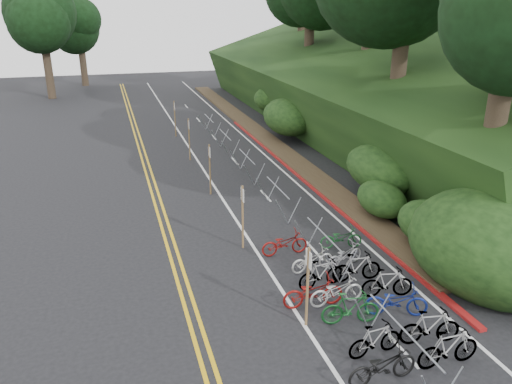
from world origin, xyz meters
TOP-DOWN VIEW (x-y plane):
  - ground at (0.00, 0.00)m, footprint 120.00×120.00m
  - road_markings at (0.63, 10.10)m, footprint 7.47×80.00m
  - red_curb at (5.70, 12.00)m, footprint 0.25×28.00m
  - embankment at (12.96, 19.04)m, footprint 14.30×48.14m
  - bike_rack_front at (2.72, -2.50)m, footprint 1.10×3.32m
  - bike_racks_rest at (3.00, 13.00)m, footprint 1.14×23.00m
  - signpost_near at (1.05, -0.24)m, footprint 0.08×0.40m
  - signposts_rest at (0.60, 14.00)m, footprint 0.08×18.40m
  - bike_front at (1.60, 0.59)m, footprint 0.79×1.93m
  - bike_valet at (3.00, 0.32)m, footprint 2.99×8.80m

SIDE VIEW (x-z plane):
  - ground at x=0.00m, z-range 0.00..0.00m
  - road_markings at x=0.63m, z-range 0.00..0.01m
  - red_curb at x=5.70m, z-range 0.00..0.10m
  - bike_valet at x=3.00m, z-range -0.05..1.01m
  - bike_front at x=1.60m, z-range 0.00..0.99m
  - bike_rack_front at x=2.72m, z-range 0.27..1.35m
  - bike_racks_rest at x=3.00m, z-range 0.27..1.44m
  - signpost_near at x=1.05m, z-range 0.18..2.66m
  - signposts_rest at x=0.60m, z-range 0.18..2.68m
  - embankment at x=12.96m, z-range -1.99..7.12m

